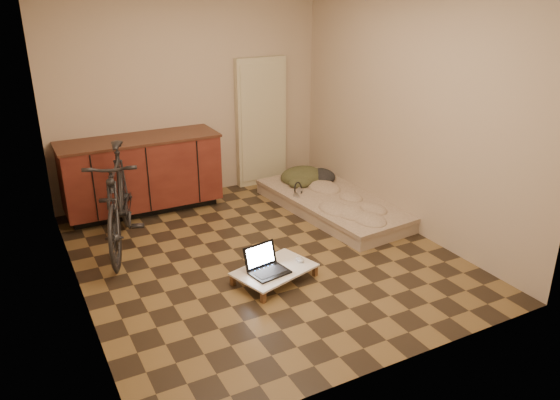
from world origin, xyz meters
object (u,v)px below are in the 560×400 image
bicycle (118,194)px  laptop (266,266)px  futon (335,203)px  lap_desk (275,270)px

bicycle → laptop: 1.75m
laptop → futon: bearing=27.6°
bicycle → laptop: size_ratio=4.66×
bicycle → lap_desk: 1.82m
bicycle → lap_desk: (1.07, -1.39, -0.47)m
bicycle → futon: bicycle is taller
futon → laptop: 1.91m
bicycle → lap_desk: bicycle is taller
bicycle → laptop: bearing=-36.6°
bicycle → laptop: bicycle is taller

